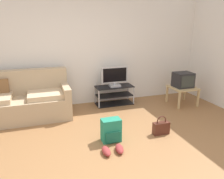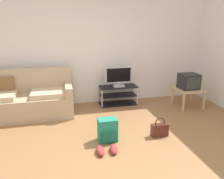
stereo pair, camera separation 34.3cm
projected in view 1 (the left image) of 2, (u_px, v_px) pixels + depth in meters
The scene contains 10 objects.
ground_plane at pixel (116, 156), 3.36m from camera, with size 9.00×9.80×0.02m, color olive.
wall_back at pixel (81, 48), 5.21m from camera, with size 9.00×0.10×2.70m, color silver.
couch at pixel (20, 102), 4.58m from camera, with size 1.95×0.85×0.96m.
tv_stand at pixel (114, 95), 5.44m from camera, with size 0.90×0.40×0.45m.
flat_tv at pixel (115, 77), 5.29m from camera, with size 0.64×0.22×0.47m.
side_table at pixel (183, 89), 5.38m from camera, with size 0.58×0.58×0.43m.
crt_tv at pixel (183, 80), 5.33m from camera, with size 0.42×0.37×0.35m.
backpack at pixel (111, 130), 3.72m from camera, with size 0.32×0.27×0.39m.
handbag at pixel (161, 128), 3.97m from camera, with size 0.29×0.12×0.34m.
sneakers_pair at pixel (113, 150), 3.41m from camera, with size 0.36×0.29×0.09m.
Camera 1 is at (-0.98, -2.78, 1.89)m, focal length 36.03 mm.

